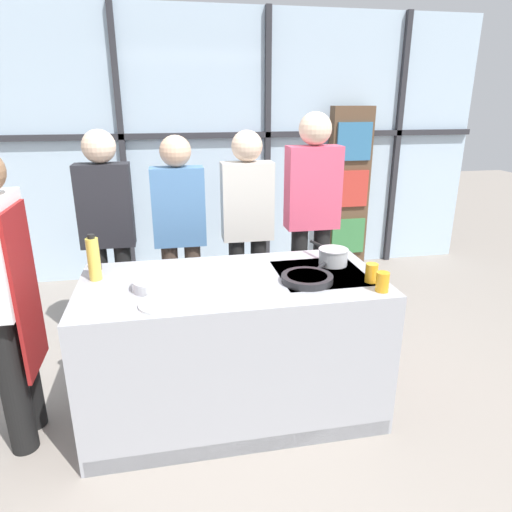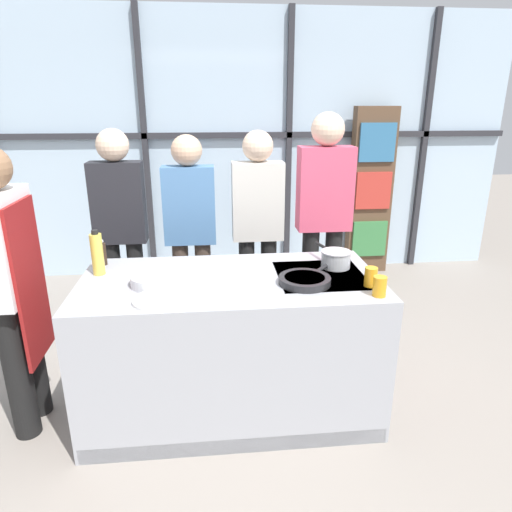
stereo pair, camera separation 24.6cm
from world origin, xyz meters
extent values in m
plane|color=gray|center=(0.00, 0.00, 0.00)|extent=(18.00, 18.00, 0.00)
cube|color=silver|center=(0.00, 2.56, 1.40)|extent=(6.40, 0.04, 2.80)
cube|color=#2D2D33|center=(0.00, 2.51, 1.54)|extent=(6.40, 0.06, 0.06)
cube|color=#2D2D33|center=(-0.77, 2.51, 1.40)|extent=(0.06, 0.06, 2.80)
cube|color=#2D2D33|center=(0.77, 2.51, 1.40)|extent=(0.06, 0.06, 2.80)
cube|color=#2D2D33|center=(2.30, 2.51, 1.40)|extent=(0.06, 0.06, 2.80)
cube|color=brown|center=(1.68, 2.38, 0.92)|extent=(0.46, 0.16, 1.84)
cube|color=#3D8447|center=(1.68, 2.28, 0.40)|extent=(0.39, 0.03, 0.40)
cube|color=red|center=(1.68, 2.28, 0.96)|extent=(0.39, 0.03, 0.40)
cube|color=teal|center=(1.68, 2.28, 1.47)|extent=(0.39, 0.03, 0.40)
cube|color=#A8AAB2|center=(0.00, 0.00, 0.45)|extent=(1.77, 0.87, 0.90)
cube|color=black|center=(0.55, 0.00, 0.89)|extent=(0.52, 0.52, 0.01)
cube|color=black|center=(0.00, -0.42, 0.05)|extent=(1.74, 0.03, 0.10)
cylinder|color=#38383D|center=(0.42, -0.12, 0.89)|extent=(0.13, 0.13, 0.01)
cylinder|color=#38383D|center=(0.67, -0.12, 0.89)|extent=(0.13, 0.13, 0.01)
cylinder|color=#38383D|center=(0.42, 0.12, 0.89)|extent=(0.13, 0.13, 0.01)
cylinder|color=#38383D|center=(0.67, 0.12, 0.89)|extent=(0.13, 0.13, 0.01)
cylinder|color=black|center=(-1.23, 0.07, 0.42)|extent=(0.15, 0.15, 0.84)
cylinder|color=black|center=(-1.23, -0.13, 0.42)|extent=(0.15, 0.15, 0.84)
cube|color=maroon|center=(-1.12, -0.03, 0.93)|extent=(0.02, 0.39, 0.93)
cylinder|color=black|center=(-0.71, 0.97, 0.43)|extent=(0.13, 0.13, 0.85)
cylinder|color=black|center=(-0.89, 0.97, 0.43)|extent=(0.13, 0.13, 0.85)
cube|color=#232328|center=(-0.80, 0.97, 1.16)|extent=(0.39, 0.18, 0.61)
sphere|color=beige|center=(-0.80, 0.97, 1.59)|extent=(0.24, 0.24, 0.24)
cylinder|color=#47382D|center=(-0.18, 0.97, 0.41)|extent=(0.13, 0.13, 0.83)
cylinder|color=#47382D|center=(-0.36, 0.97, 0.41)|extent=(0.13, 0.13, 0.83)
cube|color=#4C7AAD|center=(-0.27, 0.97, 1.13)|extent=(0.40, 0.18, 0.60)
sphere|color=#D8AD8C|center=(-0.27, 0.97, 1.54)|extent=(0.23, 0.23, 0.23)
cylinder|color=black|center=(0.36, 0.97, 0.42)|extent=(0.13, 0.13, 0.84)
cylinder|color=black|center=(0.18, 0.97, 0.42)|extent=(0.13, 0.13, 0.84)
cube|color=beige|center=(0.27, 0.97, 1.15)|extent=(0.40, 0.18, 0.61)
sphere|color=beige|center=(0.27, 0.97, 1.57)|extent=(0.24, 0.24, 0.24)
cylinder|color=black|center=(0.89, 0.97, 0.45)|extent=(0.14, 0.14, 0.91)
cylinder|color=black|center=(0.70, 0.97, 0.45)|extent=(0.14, 0.14, 0.91)
cube|color=#DB4C6B|center=(0.80, 0.97, 1.24)|extent=(0.43, 0.19, 0.65)
sphere|color=beige|center=(0.80, 0.97, 1.69)|extent=(0.25, 0.25, 0.25)
cylinder|color=#232326|center=(0.42, -0.12, 0.92)|extent=(0.30, 0.30, 0.04)
cylinder|color=#B26B2D|center=(0.42, -0.12, 0.93)|extent=(0.23, 0.23, 0.01)
cylinder|color=#232326|center=(0.60, 0.08, 0.93)|extent=(0.18, 0.19, 0.02)
cylinder|color=silver|center=(0.67, 0.12, 0.95)|extent=(0.18, 0.18, 0.11)
cylinder|color=silver|center=(0.67, 0.12, 1.00)|extent=(0.19, 0.19, 0.01)
cylinder|color=black|center=(0.62, 0.29, 0.98)|extent=(0.06, 0.16, 0.02)
cylinder|color=white|center=(-0.39, -0.28, 0.90)|extent=(0.27, 0.27, 0.01)
cylinder|color=silver|center=(-0.44, -0.06, 0.93)|extent=(0.26, 0.26, 0.06)
cylinder|color=#4C4C51|center=(-0.44, -0.06, 0.95)|extent=(0.21, 0.21, 0.01)
cylinder|color=#E0CC4C|center=(-0.79, 0.15, 1.02)|extent=(0.07, 0.07, 0.25)
cylinder|color=black|center=(-0.79, 0.15, 1.16)|extent=(0.04, 0.04, 0.02)
cylinder|color=#332319|center=(-0.80, 0.32, 0.97)|extent=(0.05, 0.05, 0.14)
sphere|color=#B2B2B7|center=(-0.80, 0.32, 1.05)|extent=(0.03, 0.03, 0.03)
cylinder|color=orange|center=(0.79, -0.34, 0.95)|extent=(0.07, 0.07, 0.11)
cylinder|color=orange|center=(0.79, -0.20, 0.95)|extent=(0.07, 0.07, 0.11)
camera|label=1|loc=(-0.35, -2.48, 1.90)|focal=32.00mm
camera|label=2|loc=(-0.10, -2.51, 1.90)|focal=32.00mm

